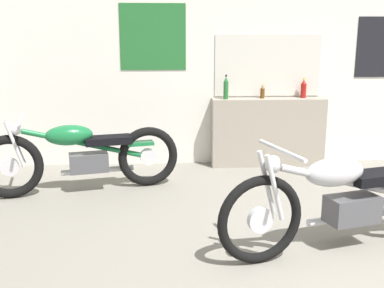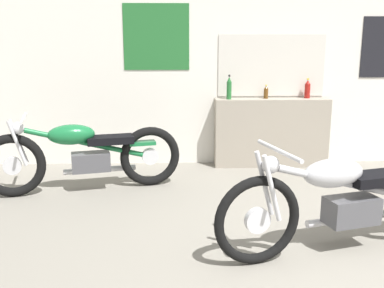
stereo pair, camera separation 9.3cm
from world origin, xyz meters
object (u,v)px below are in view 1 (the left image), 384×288
(bottle_center, at_px, (303,89))
(motorcycle_silver, at_px, (345,197))
(motorcycle_green, at_px, (82,155))
(bottle_leftmost, at_px, (226,88))
(bottle_left_center, at_px, (262,92))

(bottle_center, xyz_separation_m, motorcycle_silver, (-0.40, -2.54, -0.58))
(bottle_center, bearing_deg, motorcycle_green, -159.57)
(bottle_leftmost, xyz_separation_m, bottle_left_center, (0.49, 0.06, -0.06))
(bottle_leftmost, height_order, motorcycle_green, bottle_leftmost)
(bottle_leftmost, height_order, motorcycle_silver, bottle_leftmost)
(motorcycle_silver, height_order, motorcycle_green, motorcycle_silver)
(bottle_center, distance_m, motorcycle_silver, 2.64)
(bottle_leftmost, relative_size, motorcycle_silver, 0.15)
(motorcycle_green, bearing_deg, motorcycle_silver, -33.26)
(bottle_leftmost, xyz_separation_m, motorcycle_green, (-1.69, -0.94, -0.62))
(motorcycle_green, bearing_deg, bottle_leftmost, 28.96)
(bottle_center, xyz_separation_m, motorcycle_green, (-2.73, -1.02, -0.59))
(bottle_left_center, distance_m, motorcycle_green, 2.47)
(bottle_leftmost, height_order, bottle_left_center, bottle_leftmost)
(bottle_left_center, bearing_deg, bottle_center, 1.94)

